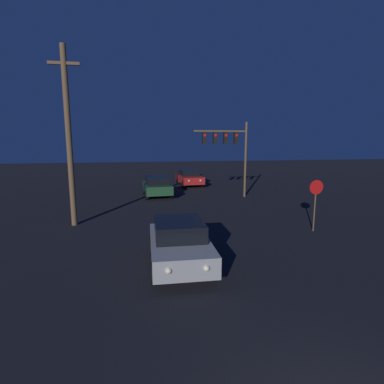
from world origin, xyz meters
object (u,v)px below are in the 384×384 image
stop_sign (316,196)px  car_near (180,243)px  car_mid (157,186)px  traffic_signal_mast (229,145)px  utility_pole (69,136)px  car_far (190,177)px

stop_sign → car_near: bearing=-157.6°
car_mid → stop_sign: size_ratio=1.66×
stop_sign → traffic_signal_mast: bearing=98.8°
car_near → traffic_signal_mast: (5.46, 12.01, 3.15)m
car_near → car_mid: bearing=-88.9°
car_mid → utility_pole: (-4.73, -7.38, 3.71)m
car_far → utility_pole: size_ratio=0.47×
car_near → traffic_signal_mast: traffic_signal_mast is taller
car_mid → car_far: same height
car_near → traffic_signal_mast: 13.56m
car_far → traffic_signal_mast: size_ratio=0.72×
car_mid → car_far: (3.46, 5.08, 0.00)m
car_near → car_mid: same height
traffic_signal_mast → stop_sign: bearing=-81.2°
car_far → utility_pole: 15.37m
car_far → traffic_signal_mast: 7.44m
traffic_signal_mast → car_far: bearing=106.2°
car_far → traffic_signal_mast: bearing=102.5°
utility_pole → car_near: bearing=-52.5°
car_mid → stop_sign: 12.57m
car_mid → traffic_signal_mast: 6.36m
car_mid → utility_pole: size_ratio=0.47×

